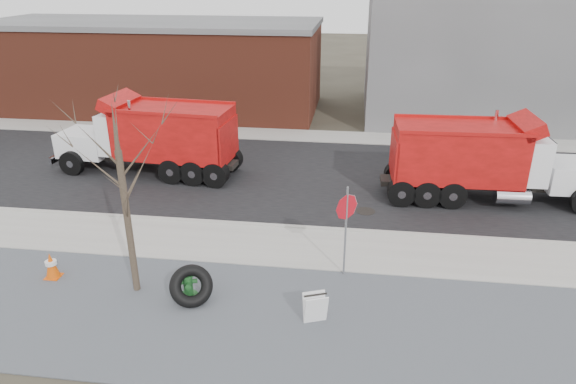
# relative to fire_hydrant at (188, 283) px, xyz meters

# --- Properties ---
(ground) EXTENTS (120.00, 120.00, 0.00)m
(ground) POSITION_rel_fire_hydrant_xyz_m (1.71, 2.71, -0.41)
(ground) COLOR #383328
(ground) RESTS_ON ground
(gravel_verge) EXTENTS (60.00, 5.00, 0.03)m
(gravel_verge) POSITION_rel_fire_hydrant_xyz_m (1.71, -0.79, -0.40)
(gravel_verge) COLOR slate
(gravel_verge) RESTS_ON ground
(sidewalk) EXTENTS (60.00, 2.50, 0.06)m
(sidewalk) POSITION_rel_fire_hydrant_xyz_m (1.71, 2.96, -0.38)
(sidewalk) COLOR #9E9B93
(sidewalk) RESTS_ON ground
(curb) EXTENTS (60.00, 0.15, 0.11)m
(curb) POSITION_rel_fire_hydrant_xyz_m (1.71, 4.26, -0.36)
(curb) COLOR #9E9B93
(curb) RESTS_ON ground
(road) EXTENTS (60.00, 9.40, 0.02)m
(road) POSITION_rel_fire_hydrant_xyz_m (1.71, 9.01, -0.40)
(road) COLOR black
(road) RESTS_ON ground
(far_sidewalk) EXTENTS (60.00, 2.00, 0.06)m
(far_sidewalk) POSITION_rel_fire_hydrant_xyz_m (1.71, 14.71, -0.38)
(far_sidewalk) COLOR #9E9B93
(far_sidewalk) RESTS_ON ground
(building_grey) EXTENTS (12.00, 10.00, 8.00)m
(building_grey) POSITION_rel_fire_hydrant_xyz_m (10.71, 20.71, 3.59)
(building_grey) COLOR slate
(building_grey) RESTS_ON ground
(building_brick) EXTENTS (20.20, 8.20, 5.30)m
(building_brick) POSITION_rel_fire_hydrant_xyz_m (-8.29, 19.71, 2.24)
(building_brick) COLOR brown
(building_brick) RESTS_ON ground
(bare_tree) EXTENTS (3.20, 3.20, 5.20)m
(bare_tree) POSITION_rel_fire_hydrant_xyz_m (-1.49, 0.11, 2.88)
(bare_tree) COLOR #382D23
(bare_tree) RESTS_ON ground
(fire_hydrant) EXTENTS (0.51, 0.50, 0.90)m
(fire_hydrant) POSITION_rel_fire_hydrant_xyz_m (0.00, 0.00, 0.00)
(fire_hydrant) COLOR #276024
(fire_hydrant) RESTS_ON ground
(truck_tire) EXTENTS (1.37, 1.25, 1.08)m
(truck_tire) POSITION_rel_fire_hydrant_xyz_m (0.17, -0.23, 0.08)
(truck_tire) COLOR black
(truck_tire) RESTS_ON ground
(stop_sign) EXTENTS (0.57, 0.52, 2.73)m
(stop_sign) POSITION_rel_fire_hydrant_xyz_m (4.05, 1.61, 1.45)
(stop_sign) COLOR gray
(stop_sign) RESTS_ON ground
(sandwich_board) EXTENTS (0.66, 0.54, 0.80)m
(sandwich_board) POSITION_rel_fire_hydrant_xyz_m (3.42, -0.65, 0.01)
(sandwich_board) COLOR white
(sandwich_board) RESTS_ON ground
(traffic_cone_far) EXTENTS (0.41, 0.41, 0.79)m
(traffic_cone_far) POSITION_rel_fire_hydrant_xyz_m (-4.08, 0.38, -0.02)
(traffic_cone_far) COLOR #E65107
(traffic_cone_far) RESTS_ON ground
(dump_truck_red_a) EXTENTS (8.04, 2.42, 3.24)m
(dump_truck_red_a) POSITION_rel_fire_hydrant_xyz_m (8.93, 7.60, 1.24)
(dump_truck_red_a) COLOR black
(dump_truck_red_a) RESTS_ON ground
(dump_truck_red_b) EXTENTS (7.90, 2.88, 3.31)m
(dump_truck_red_b) POSITION_rel_fire_hydrant_xyz_m (-4.15, 8.62, 1.27)
(dump_truck_red_b) COLOR black
(dump_truck_red_b) RESTS_ON ground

